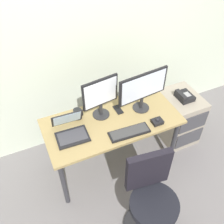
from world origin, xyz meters
TOP-DOWN VIEW (x-y plane):
  - ground_plane at (0.00, 0.00)m, footprint 8.00×8.00m
  - back_wall at (0.00, 0.68)m, footprint 6.00×0.10m
  - desk at (0.00, 0.00)m, footprint 1.42×0.67m
  - file_cabinet at (0.95, 0.06)m, footprint 0.42×0.53m
  - desk_phone at (0.95, 0.04)m, footprint 0.17×0.20m
  - office_chair at (0.02, -0.82)m, footprint 0.52×0.52m
  - monitor_main at (0.37, 0.04)m, footprint 0.57×0.18m
  - monitor_side at (-0.07, 0.12)m, footprint 0.39×0.18m
  - keyboard at (0.08, -0.23)m, footprint 0.42×0.16m
  - laptop at (-0.44, -0.00)m, footprint 0.32×0.33m
  - trackball_mouse at (0.41, -0.23)m, footprint 0.11×0.09m
  - coffee_mug at (-0.30, 0.18)m, footprint 0.09×0.08m
  - cell_phone at (0.13, 0.12)m, footprint 0.07×0.14m

SIDE VIEW (x-z plane):
  - ground_plane at x=0.00m, z-range 0.00..0.00m
  - file_cabinet at x=0.95m, z-range 0.00..0.66m
  - office_chair at x=0.02m, z-range -0.04..0.90m
  - desk at x=0.00m, z-range 0.28..1.00m
  - desk_phone at x=0.95m, z-range 0.65..0.74m
  - cell_phone at x=0.13m, z-range 0.72..0.73m
  - keyboard at x=0.08m, z-range 0.72..0.75m
  - trackball_mouse at x=0.41m, z-range 0.71..0.78m
  - laptop at x=-0.44m, z-range 0.66..0.88m
  - coffee_mug at x=-0.30m, z-range 0.72..0.83m
  - monitor_side at x=-0.07m, z-range 0.76..1.22m
  - monitor_main at x=0.37m, z-range 0.77..1.22m
  - back_wall at x=0.00m, z-range 0.00..2.80m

